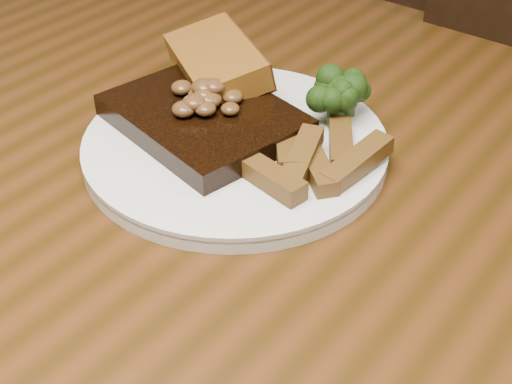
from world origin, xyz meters
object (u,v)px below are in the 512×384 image
dining_table (254,302)px  garlic_bread (217,80)px  steak (204,119)px  plate (235,147)px  potato_wedges (309,157)px

dining_table → garlic_bread: size_ratio=13.01×
steak → dining_table: bearing=-18.7°
steak → plate: bearing=16.6°
plate → potato_wedges: size_ratio=2.84×
steak → potato_wedges: same height
plate → steak: 0.04m
potato_wedges → dining_table: bearing=-93.0°
plate → potato_wedges: bearing=4.1°
dining_table → plate: 0.14m
steak → garlic_bread: bearing=132.3°
plate → garlic_bread: (-0.07, 0.06, 0.02)m
plate → potato_wedges: 0.08m
steak → potato_wedges: bearing=16.2°
plate → steak: size_ratio=1.64×
garlic_bread → steak: bearing=-28.3°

